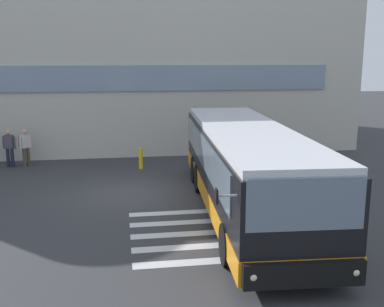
# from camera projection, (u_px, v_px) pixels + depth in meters

# --- Properties ---
(ground_plane) EXTENTS (80.00, 90.00, 0.02)m
(ground_plane) POSITION_uv_depth(u_px,v_px,m) (133.00, 193.00, 16.57)
(ground_plane) COLOR #353538
(ground_plane) RESTS_ON ground
(bay_paint_stripes) EXTENTS (4.40, 3.96, 0.01)m
(bay_paint_stripes) POSITION_uv_depth(u_px,v_px,m) (210.00, 232.00, 12.80)
(bay_paint_stripes) COLOR silver
(bay_paint_stripes) RESTS_ON ground
(terminal_building) EXTENTS (25.38, 13.80, 8.54)m
(terminal_building) POSITION_uv_depth(u_px,v_px,m) (114.00, 66.00, 26.85)
(terminal_building) COLOR beige
(terminal_building) RESTS_ON ground
(bus_main_foreground) EXTENTS (3.63, 11.35, 2.70)m
(bus_main_foreground) POSITION_uv_depth(u_px,v_px,m) (245.00, 171.00, 14.27)
(bus_main_foreground) COLOR black
(bus_main_foreground) RESTS_ON ground
(passenger_by_doorway) EXTENTS (0.58, 0.31, 1.68)m
(passenger_by_doorway) POSITION_uv_depth(u_px,v_px,m) (9.00, 146.00, 20.26)
(passenger_by_doorway) COLOR #1E2338
(passenger_by_doorway) RESTS_ON ground
(passenger_at_curb_edge) EXTENTS (0.51, 0.51, 1.68)m
(passenger_at_curb_edge) POSITION_uv_depth(u_px,v_px,m) (25.00, 145.00, 20.36)
(passenger_at_curb_edge) COLOR #4C4233
(passenger_at_curb_edge) RESTS_ON ground
(safety_bollard_yellow) EXTENTS (0.18, 0.18, 0.90)m
(safety_bollard_yellow) POSITION_uv_depth(u_px,v_px,m) (141.00, 159.00, 20.02)
(safety_bollard_yellow) COLOR yellow
(safety_bollard_yellow) RESTS_ON ground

